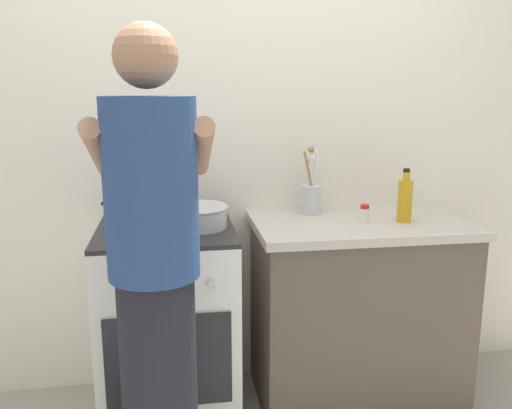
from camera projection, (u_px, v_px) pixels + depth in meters
back_wall at (274, 140)px, 2.69m from camera, size 3.20×0.10×2.50m
countertop at (357, 310)px, 2.58m from camera, size 1.00×0.60×0.90m
stove_range at (169, 323)px, 2.44m from camera, size 0.60×0.62×0.90m
pot at (132, 217)px, 2.27m from camera, size 0.24×0.18×0.13m
mixing_bowl at (197, 216)px, 2.35m from camera, size 0.28×0.28×0.10m
utensil_crock at (311, 195)px, 2.60m from camera, size 0.10×0.10×0.33m
spice_bottle at (364, 214)px, 2.44m from camera, size 0.04×0.04×0.08m
oil_bottle at (405, 200)px, 2.44m from camera, size 0.07×0.07×0.25m
person at (155, 286)px, 1.77m from camera, size 0.41×0.50×1.70m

